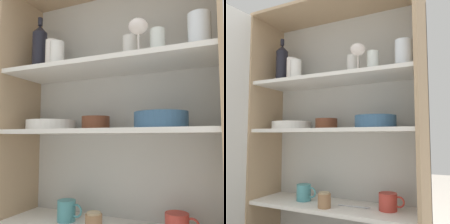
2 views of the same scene
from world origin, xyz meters
TOP-DOWN VIEW (x-y plane):
  - cupboard_back_panel at (0.00, 0.29)m, footprint 0.97×0.02m
  - cupboard_side_left at (-0.47, 0.14)m, footprint 0.02×0.32m
  - cupboard_side_right at (0.47, 0.14)m, footprint 0.02×0.32m
  - cupboard_top_panel at (0.00, 0.14)m, footprint 0.97×0.32m
  - shelf_board_lower at (0.00, 0.14)m, footprint 0.93×0.28m
  - shelf_board_middle at (0.00, 0.14)m, footprint 0.93×0.28m
  - shelf_board_upper at (0.00, 0.14)m, footprint 0.93×0.28m
  - tumbler_glass_0 at (-0.41, 0.22)m, footprint 0.06×0.06m
  - tumbler_glass_1 at (-0.27, 0.11)m, footprint 0.06×0.06m
  - tumbler_glass_2 at (-0.31, 0.21)m, footprint 0.08×0.08m
  - tumbler_glass_3 at (-0.21, 0.07)m, footprint 0.06×0.06m
  - tumbler_glass_4 at (0.40, 0.10)m, footprint 0.08×0.08m
  - tumbler_glass_5 at (0.11, 0.15)m, footprint 0.07×0.07m
  - tumbler_glass_6 at (0.24, 0.10)m, footprint 0.06×0.06m
  - wine_glass_0 at (0.18, 0.06)m, footprint 0.08×0.08m
  - wine_bottle at (-0.36, 0.14)m, footprint 0.07×0.07m
  - plate_stack_white at (-0.29, 0.15)m, footprint 0.23×0.23m
  - mixing_bowl_large at (0.25, 0.12)m, footprint 0.21×0.21m
  - serving_bowl_small at (-0.06, 0.17)m, footprint 0.13×0.13m
  - coffee_mug_primary at (-0.19, 0.14)m, footprint 0.12×0.08m
  - coffee_mug_extra_1 at (0.29, 0.16)m, footprint 0.13×0.09m
  - storage_jar at (-0.01, 0.07)m, footprint 0.07×0.07m
  - serving_spoon at (0.13, 0.14)m, footprint 0.18×0.03m

SIDE VIEW (x-z plane):
  - shelf_board_lower at x=0.00m, z-range 0.32..0.34m
  - serving_spoon at x=0.13m, z-range 0.34..0.35m
  - storage_jar at x=-0.01m, z-range 0.34..0.41m
  - coffee_mug_extra_1 at x=0.29m, z-range 0.34..0.42m
  - coffee_mug_primary at x=-0.19m, z-range 0.34..0.43m
  - cupboard_back_panel at x=0.00m, z-range 0.00..1.42m
  - cupboard_side_left at x=-0.47m, z-range 0.00..1.42m
  - cupboard_side_right at x=0.47m, z-range 0.00..1.42m
  - shelf_board_middle at x=0.00m, z-range 0.72..0.74m
  - plate_stack_white at x=-0.29m, z-range 0.74..0.79m
  - serving_bowl_small at x=-0.06m, z-range 0.75..0.80m
  - mixing_bowl_large at x=0.25m, z-range 0.75..0.81m
  - shelf_board_upper at x=0.00m, z-range 1.00..1.02m
  - tumbler_glass_6 at x=0.24m, z-range 1.02..1.13m
  - tumbler_glass_3 at x=-0.21m, z-range 1.02..1.14m
  - tumbler_glass_5 at x=0.11m, z-range 1.02..1.14m
  - tumbler_glass_2 at x=-0.31m, z-range 1.02..1.16m
  - tumbler_glass_4 at x=0.40m, z-range 1.02..1.16m
  - tumbler_glass_1 at x=-0.27m, z-range 1.02..1.17m
  - tumbler_glass_0 at x=-0.41m, z-range 1.02..1.17m
  - wine_glass_0 at x=0.18m, z-range 1.06..1.21m
  - wine_bottle at x=-0.36m, z-range 1.01..1.29m
  - cupboard_top_panel at x=0.00m, z-range 1.42..1.44m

